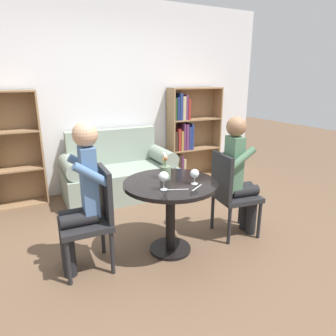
{
  "coord_description": "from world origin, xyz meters",
  "views": [
    {
      "loc": [
        -1.17,
        -2.31,
        1.61
      ],
      "look_at": [
        0.0,
        0.05,
        0.83
      ],
      "focal_mm": 32.0,
      "sensor_mm": 36.0,
      "label": 1
    }
  ],
  "objects": [
    {
      "name": "bookshelf_right",
      "position": [
        1.26,
        1.9,
        0.73
      ],
      "size": [
        0.89,
        0.28,
        1.48
      ],
      "color": "#93704C",
      "rests_on": "ground_plane"
    },
    {
      "name": "chair_right",
      "position": [
        0.71,
        0.0,
        0.49
      ],
      "size": [
        0.47,
        0.47,
        0.9
      ],
      "rotation": [
        0.0,
        0.0,
        1.45
      ],
      "color": "#232326",
      "rests_on": "ground_plane"
    },
    {
      "name": "chair_left",
      "position": [
        -0.71,
        0.07,
        0.49
      ],
      "size": [
        0.43,
        0.43,
        0.9
      ],
      "rotation": [
        0.0,
        0.0,
        -1.6
      ],
      "color": "#232326",
      "rests_on": "ground_plane"
    },
    {
      "name": "round_table",
      "position": [
        0.0,
        0.0,
        0.55
      ],
      "size": [
        0.87,
        0.87,
        0.71
      ],
      "color": "black",
      "rests_on": "ground_plane"
    },
    {
      "name": "knife_left_setting",
      "position": [
        -0.04,
        -0.2,
        0.71
      ],
      "size": [
        0.18,
        0.08,
        0.0
      ],
      "color": "silver",
      "rests_on": "round_table"
    },
    {
      "name": "wine_glass_left",
      "position": [
        -0.14,
        -0.15,
        0.82
      ],
      "size": [
        0.09,
        0.09,
        0.16
      ],
      "color": "white",
      "rests_on": "round_table"
    },
    {
      "name": "fork_left_setting",
      "position": [
        0.14,
        -0.24,
        0.71
      ],
      "size": [
        0.16,
        0.11,
        0.0
      ],
      "color": "silver",
      "rests_on": "round_table"
    },
    {
      "name": "ground_plane",
      "position": [
        0.0,
        0.0,
        0.0
      ],
      "size": [
        16.0,
        16.0,
        0.0
      ],
      "primitive_type": "plane",
      "color": "brown"
    },
    {
      "name": "back_wall",
      "position": [
        0.0,
        2.05,
        1.35
      ],
      "size": [
        5.2,
        0.05,
        2.7
      ],
      "color": "silver",
      "rests_on": "ground_plane"
    },
    {
      "name": "person_right",
      "position": [
        0.79,
        -0.01,
        0.67
      ],
      "size": [
        0.44,
        0.37,
        1.27
      ],
      "rotation": [
        0.0,
        0.0,
        1.45
      ],
      "color": "black",
      "rests_on": "ground_plane"
    },
    {
      "name": "flower_vase",
      "position": [
        0.0,
        0.11,
        0.79
      ],
      "size": [
        0.1,
        0.1,
        0.25
      ],
      "color": "gray",
      "rests_on": "round_table"
    },
    {
      "name": "person_left",
      "position": [
        -0.79,
        0.08,
        0.69
      ],
      "size": [
        0.43,
        0.35,
        1.3
      ],
      "rotation": [
        0.0,
        0.0,
        -1.6
      ],
      "color": "black",
      "rests_on": "ground_plane"
    },
    {
      "name": "couch",
      "position": [
        0.0,
        1.63,
        0.31
      ],
      "size": [
        1.52,
        0.8,
        0.92
      ],
      "color": "gray",
      "rests_on": "ground_plane"
    },
    {
      "name": "wine_glass_right",
      "position": [
        0.17,
        -0.14,
        0.8
      ],
      "size": [
        0.08,
        0.08,
        0.14
      ],
      "color": "white",
      "rests_on": "round_table"
    }
  ]
}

